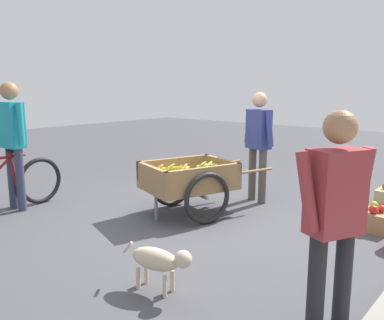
% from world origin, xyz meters
% --- Properties ---
extents(ground_plane, '(24.00, 24.00, 0.00)m').
position_xyz_m(ground_plane, '(0.00, 0.00, 0.00)').
color(ground_plane, '#47474C').
extents(fruit_cart, '(1.80, 1.23, 0.72)m').
position_xyz_m(fruit_cart, '(-0.17, -0.23, 0.44)').
color(fruit_cart, '#937047').
rests_on(fruit_cart, ground).
extents(vendor_person, '(0.30, 0.55, 1.57)m').
position_xyz_m(vendor_person, '(-1.25, 0.13, 0.93)').
color(vendor_person, '#4C4742').
rests_on(vendor_person, ground).
extents(bicycle, '(1.66, 0.46, 0.85)m').
position_xyz_m(bicycle, '(1.33, -2.14, 0.35)').
color(bicycle, black).
rests_on(bicycle, ground).
extents(cyclist_person, '(0.23, 0.55, 1.70)m').
position_xyz_m(cyclist_person, '(1.18, -2.15, 1.03)').
color(cyclist_person, '#333851').
rests_on(cyclist_person, ground).
extents(dog, '(0.25, 0.67, 0.40)m').
position_xyz_m(dog, '(1.50, 0.90, 0.27)').
color(dog, beige).
rests_on(dog, ground).
extents(apple_crate, '(0.44, 0.32, 0.32)m').
position_xyz_m(apple_crate, '(-1.16, 1.81, 0.13)').
color(apple_crate, '#99754C').
rests_on(apple_crate, ground).
extents(bystander_person, '(0.48, 0.34, 1.51)m').
position_xyz_m(bystander_person, '(1.26, 2.19, 0.89)').
color(bystander_person, black).
rests_on(bystander_person, ground).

